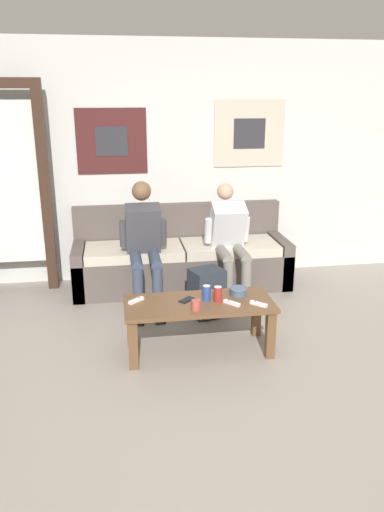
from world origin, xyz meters
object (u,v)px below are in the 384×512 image
(couch, at_px, (181,260))
(drink_can_blue, at_px, (207,293))
(pillar_candle, at_px, (196,305))
(coffee_table, at_px, (199,311))
(cell_phone, at_px, (187,300))
(person_seated_teen, at_px, (230,238))
(game_controller_near_left, at_px, (136,300))
(game_controller_far_center, at_px, (232,303))
(game_controller_near_right, at_px, (259,304))
(ceramic_bowl, at_px, (238,291))
(person_seated_adult, at_px, (144,241))
(drink_can_red, at_px, (218,294))
(backpack, at_px, (207,294))

(couch, height_order, drink_can_blue, couch)
(couch, height_order, pillar_candle, couch)
(coffee_table, relative_size, pillar_candle, 12.86)
(drink_can_blue, xyz_separation_m, cell_phone, (-0.16, 0.02, -0.06))
(drink_can_blue, distance_m, cell_phone, 0.17)
(person_seated_teen, xyz_separation_m, cell_phone, (-0.60, -1.08, -0.18))
(game_controller_near_left, relative_size, game_controller_far_center, 1.00)
(drink_can_blue, xyz_separation_m, game_controller_near_left, (-0.56, 0.05, -0.05))
(game_controller_near_right, bearing_deg, game_controller_near_left, 166.97)
(coffee_table, relative_size, person_seated_teen, 1.05)
(drink_can_blue, xyz_separation_m, game_controller_near_right, (0.38, -0.17, -0.05))
(person_seated_teen, bearing_deg, cell_phone, -118.90)
(ceramic_bowl, bearing_deg, person_seated_adult, 125.64)
(game_controller_near_left, relative_size, game_controller_near_right, 1.04)
(coffee_table, distance_m, game_controller_far_center, 0.28)
(couch, bearing_deg, person_seated_adult, -136.12)
(cell_phone, bearing_deg, game_controller_near_right, -18.80)
(drink_can_blue, bearing_deg, cell_phone, 173.09)
(drink_can_blue, relative_size, game_controller_far_center, 0.94)
(couch, distance_m, game_controller_far_center, 1.59)
(drink_can_blue, bearing_deg, ceramic_bowl, 13.95)
(couch, height_order, person_seated_teen, person_seated_teen)
(person_seated_teen, bearing_deg, pillar_candle, -113.53)
(pillar_candle, bearing_deg, cell_phone, 102.62)
(ceramic_bowl, height_order, cell_phone, ceramic_bowl)
(pillar_candle, height_order, drink_can_red, drink_can_red)
(pillar_candle, height_order, drink_can_blue, drink_can_blue)
(backpack, bearing_deg, cell_phone, -114.82)
(person_seated_teen, height_order, drink_can_red, person_seated_teen)
(person_seated_adult, relative_size, cell_phone, 8.20)
(couch, relative_size, coffee_table, 1.93)
(pillar_candle, height_order, game_controller_near_right, pillar_candle)
(person_seated_adult, height_order, pillar_candle, person_seated_adult)
(coffee_table, distance_m, backpack, 0.70)
(person_seated_teen, bearing_deg, game_controller_far_center, -102.07)
(game_controller_near_left, bearing_deg, person_seated_adult, 82.43)
(pillar_candle, relative_size, drink_can_red, 0.74)
(game_controller_far_center, bearing_deg, person_seated_teen, 77.93)
(pillar_candle, bearing_deg, person_seated_adult, 104.28)
(pillar_candle, distance_m, drink_can_blue, 0.21)
(person_seated_teen, distance_m, game_controller_near_left, 1.46)
(person_seated_teen, xyz_separation_m, drink_can_red, (-0.36, -1.14, -0.12))
(cell_phone, bearing_deg, person_seated_teen, 61.10)
(game_controller_near_left, height_order, cell_phone, game_controller_near_left)
(coffee_table, height_order, game_controller_far_center, game_controller_far_center)
(pillar_candle, bearing_deg, game_controller_near_right, 0.84)
(ceramic_bowl, height_order, drink_can_red, drink_can_red)
(backpack, height_order, game_controller_near_right, game_controller_near_right)
(person_seated_teen, relative_size, pillar_candle, 12.22)
(ceramic_bowl, xyz_separation_m, game_controller_near_left, (-0.84, -0.02, -0.02))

